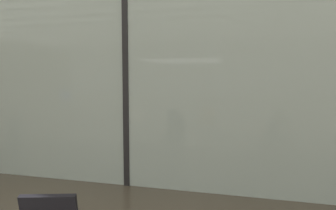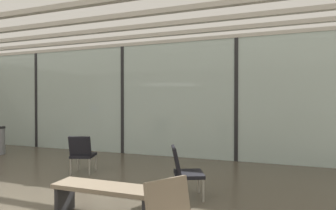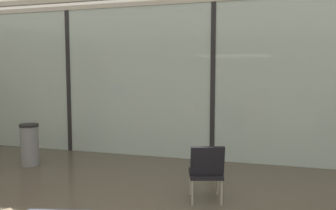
{
  "view_description": "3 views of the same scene",
  "coord_description": "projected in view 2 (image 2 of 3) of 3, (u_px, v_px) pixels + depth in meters",
  "views": [
    {
      "loc": [
        1.91,
        0.55,
        1.84
      ],
      "look_at": [
        0.96,
        4.31,
        1.51
      ],
      "focal_mm": 30.82,
      "sensor_mm": 36.0,
      "label": 1
    },
    {
      "loc": [
        3.98,
        -2.08,
        1.63
      ],
      "look_at": [
        0.87,
        7.11,
        1.51
      ],
      "focal_mm": 27.44,
      "sensor_mm": 36.0,
      "label": 2
    },
    {
      "loc": [
        1.1,
        -2.03,
        1.9
      ],
      "look_at": [
        -1.58,
        7.17,
        0.99
      ],
      "focal_mm": 36.16,
      "sensor_mm": 36.0,
      "label": 3
    }
  ],
  "objects": [
    {
      "name": "lounge_chair_2",
      "position": [
        184.0,
        169.0,
        4.36
      ],
      "size": [
        0.67,
        0.64,
        0.87
      ],
      "rotation": [
        0.0,
        0.0,
        1.96
      ],
      "color": "black",
      "rests_on": "ground"
    },
    {
      "name": "glass_curtain_wall",
      "position": [
        123.0,
        100.0,
        8.17
      ],
      "size": [
        14.0,
        0.08,
        3.38
      ],
      "primitive_type": "cube",
      "color": "#A3B7B2",
      "rests_on": "ground"
    },
    {
      "name": "waiting_bench",
      "position": [
        105.0,
        193.0,
        3.56
      ],
      "size": [
        1.51,
        0.42,
        0.47
      ],
      "rotation": [
        0.0,
        0.0,
        0.01
      ],
      "color": "#7F705B",
      "rests_on": "ground"
    },
    {
      "name": "parked_airplane",
      "position": [
        184.0,
        93.0,
        14.22
      ],
      "size": [
        11.93,
        4.24,
        4.24
      ],
      "color": "#B2BCD6",
      "rests_on": "ground"
    },
    {
      "name": "lounge_chair_1",
      "position": [
        82.0,
        152.0,
        5.8
      ],
      "size": [
        0.61,
        0.64,
        0.87
      ],
      "rotation": [
        0.0,
        0.0,
        3.42
      ],
      "color": "black",
      "rests_on": "ground"
    },
    {
      "name": "window_mullion_0",
      "position": [
        37.0,
        100.0,
        9.3
      ],
      "size": [
        0.1,
        0.12,
        3.38
      ],
      "primitive_type": "cube",
      "color": "black",
      "rests_on": "ground"
    },
    {
      "name": "ceiling_slats",
      "position": [
        41.0,
        10.0,
        5.03
      ],
      "size": [
        13.72,
        6.72,
        0.1
      ],
      "color": "#B7B2A8",
      "rests_on": "glass_curtain_wall"
    },
    {
      "name": "window_mullion_2",
      "position": [
        236.0,
        100.0,
        7.05
      ],
      "size": [
        0.1,
        0.12,
        3.38
      ],
      "primitive_type": "cube",
      "color": "black",
      "rests_on": "ground"
    },
    {
      "name": "window_mullion_1",
      "position": [
        123.0,
        100.0,
        8.17
      ],
      "size": [
        0.1,
        0.12,
        3.38
      ],
      "primitive_type": "cube",
      "color": "black",
      "rests_on": "ground"
    }
  ]
}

